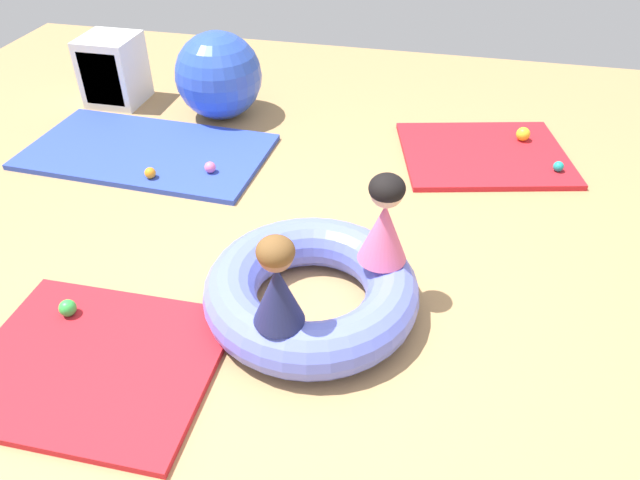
# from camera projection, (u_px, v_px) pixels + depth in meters

# --- Properties ---
(ground_plane) EXTENTS (8.00, 8.00, 0.00)m
(ground_plane) POSITION_uv_depth(u_px,v_px,m) (294.00, 317.00, 3.12)
(ground_plane) COLOR tan
(gym_mat_far_right) EXTENTS (1.14, 0.96, 0.04)m
(gym_mat_far_right) POSITION_uv_depth(u_px,v_px,m) (95.00, 363.00, 2.84)
(gym_mat_far_right) COLOR red
(gym_mat_far_right) RESTS_ON ground
(gym_mat_near_right) EXTENTS (1.38, 1.22, 0.04)m
(gym_mat_near_right) POSITION_uv_depth(u_px,v_px,m) (484.00, 154.00, 4.44)
(gym_mat_near_right) COLOR red
(gym_mat_near_right) RESTS_ON ground
(gym_mat_front) EXTENTS (1.80, 1.03, 0.04)m
(gym_mat_front) POSITION_uv_depth(u_px,v_px,m) (147.00, 152.00, 4.47)
(gym_mat_front) COLOR #2D47B7
(gym_mat_front) RESTS_ON ground
(inflatable_cushion) EXTENTS (1.10, 1.10, 0.27)m
(inflatable_cushion) POSITION_uv_depth(u_px,v_px,m) (311.00, 291.00, 3.08)
(inflatable_cushion) COLOR #6070E5
(inflatable_cushion) RESTS_ON ground
(child_in_navy) EXTENTS (0.28, 0.28, 0.46)m
(child_in_navy) POSITION_uv_depth(u_px,v_px,m) (277.00, 282.00, 2.58)
(child_in_navy) COLOR navy
(child_in_navy) RESTS_ON inflatable_cushion
(child_in_pink) EXTENTS (0.30, 0.30, 0.49)m
(child_in_pink) POSITION_uv_depth(u_px,v_px,m) (385.00, 220.00, 2.93)
(child_in_pink) COLOR #E5608E
(child_in_pink) RESTS_ON inflatable_cushion
(play_ball_pink) EXTENTS (0.08, 0.08, 0.08)m
(play_ball_pink) POSITION_uv_depth(u_px,v_px,m) (210.00, 167.00, 4.17)
(play_ball_pink) COLOR pink
(play_ball_pink) RESTS_ON gym_mat_front
(play_ball_orange) EXTENTS (0.08, 0.08, 0.08)m
(play_ball_orange) POSITION_uv_depth(u_px,v_px,m) (150.00, 173.00, 4.12)
(play_ball_orange) COLOR orange
(play_ball_orange) RESTS_ON gym_mat_front
(play_ball_teal) EXTENTS (0.07, 0.07, 0.07)m
(play_ball_teal) POSITION_uv_depth(u_px,v_px,m) (558.00, 166.00, 4.19)
(play_ball_teal) COLOR teal
(play_ball_teal) RESTS_ON gym_mat_near_right
(play_ball_green) EXTENTS (0.09, 0.09, 0.09)m
(play_ball_green) POSITION_uv_depth(u_px,v_px,m) (68.00, 308.00, 3.05)
(play_ball_green) COLOR green
(play_ball_green) RESTS_ON gym_mat_far_right
(play_ball_yellow) EXTENTS (0.10, 0.10, 0.10)m
(play_ball_yellow) POSITION_uv_depth(u_px,v_px,m) (523.00, 134.00, 4.54)
(play_ball_yellow) COLOR yellow
(play_ball_yellow) RESTS_ON gym_mat_near_right
(exercise_ball_large) EXTENTS (0.69, 0.69, 0.69)m
(exercise_ball_large) POSITION_uv_depth(u_px,v_px,m) (219.00, 76.00, 4.80)
(exercise_ball_large) COLOR blue
(exercise_ball_large) RESTS_ON ground
(storage_cube) EXTENTS (0.44, 0.44, 0.56)m
(storage_cube) POSITION_uv_depth(u_px,v_px,m) (112.00, 71.00, 5.04)
(storage_cube) COLOR white
(storage_cube) RESTS_ON ground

